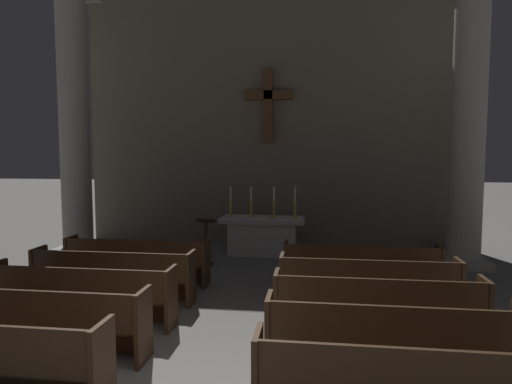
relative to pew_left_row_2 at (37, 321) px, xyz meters
name	(u,v)px	position (x,y,z in m)	size (l,w,h in m)	color
pew_left_row_2	(37,321)	(0.00, 0.00, 0.00)	(2.96, 0.50, 0.95)	#422B19
pew_left_row_3	(81,295)	(0.00, 1.10, 0.00)	(2.96, 0.50, 0.95)	#422B19
pew_left_row_4	(113,275)	(0.00, 2.20, 0.00)	(2.96, 0.50, 0.95)	#422B19
pew_left_row_5	(137,261)	(0.00, 3.30, 0.00)	(2.96, 0.50, 0.95)	#422B19
pew_right_row_2	(391,340)	(4.51, 0.00, 0.00)	(2.96, 0.50, 0.95)	#422B19
pew_right_row_3	(377,308)	(4.51, 1.10, 0.00)	(2.96, 0.50, 0.95)	#422B19
pew_right_row_4	(368,285)	(4.51, 2.20, 0.00)	(2.96, 0.50, 0.95)	#422B19
pew_right_row_5	(361,268)	(4.51, 3.30, 0.00)	(2.96, 0.50, 0.95)	#422B19
column_left_second	(75,129)	(-2.62, 5.68, 2.85)	(1.15, 1.15, 6.83)	#ADA89E
column_right_second	(468,125)	(7.13, 5.68, 2.85)	(1.15, 1.15, 6.83)	#ADA89E
altar	(262,235)	(2.25, 6.24, 0.06)	(2.20, 0.90, 1.01)	#BCB7AD
candlestick_outer_left	(231,207)	(1.40, 6.24, 0.79)	(0.16, 0.16, 0.80)	#B79338
candlestick_inner_left	(251,207)	(1.95, 6.24, 0.79)	(0.16, 0.16, 0.80)	#B79338
candlestick_inner_right	(274,207)	(2.55, 6.24, 0.79)	(0.16, 0.16, 0.80)	#B79338
candlestick_outer_right	(295,208)	(3.10, 6.24, 0.79)	(0.16, 0.16, 0.80)	#B79338
apse_with_cross	(269,120)	(2.25, 7.93, 3.21)	(10.98, 0.51, 7.36)	#706656
lectern	(206,242)	(1.02, 5.04, 0.07)	(0.44, 0.36, 1.15)	#422B19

